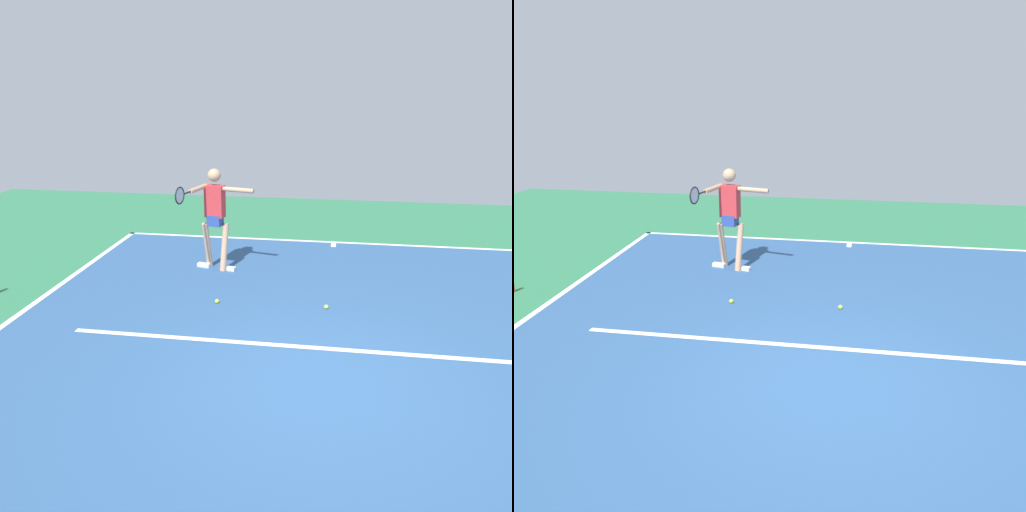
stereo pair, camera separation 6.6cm
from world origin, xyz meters
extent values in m
plane|color=#2D754C|center=(0.00, 0.00, 0.00)|extent=(20.40, 20.40, 0.00)
cube|color=#2D5484|center=(0.00, 0.00, 0.00)|extent=(9.13, 11.77, 0.00)
cube|color=white|center=(0.00, -5.84, 0.00)|extent=(9.13, 0.10, 0.01)
cube|color=white|center=(0.00, -0.92, 0.00)|extent=(6.84, 0.10, 0.01)
cube|color=white|center=(0.00, -5.64, 0.00)|extent=(0.10, 0.30, 0.01)
cylinder|color=tan|center=(1.92, -3.74, 0.43)|extent=(0.17, 0.30, 0.88)
cube|color=white|center=(1.84, -3.72, 0.04)|extent=(0.26, 0.15, 0.07)
cylinder|color=tan|center=(2.25, -3.81, 0.43)|extent=(0.17, 0.30, 0.88)
cube|color=white|center=(2.34, -3.83, 0.04)|extent=(0.26, 0.15, 0.07)
cube|color=#2D4799|center=(2.09, -3.78, 0.92)|extent=(0.29, 0.25, 0.20)
cube|color=red|center=(2.09, -3.78, 1.26)|extent=(0.37, 0.25, 0.57)
sphere|color=tan|center=(2.09, -3.78, 1.72)|extent=(0.23, 0.23, 0.23)
cylinder|color=tan|center=(1.64, -3.67, 1.50)|extent=(0.57, 0.21, 0.08)
cylinder|color=tan|center=(2.32, -3.54, 1.53)|extent=(0.21, 0.57, 0.08)
cylinder|color=black|center=(2.41, -3.15, 1.53)|extent=(0.08, 0.22, 0.03)
torus|color=black|center=(2.46, -2.91, 1.53)|extent=(0.09, 0.29, 0.29)
cylinder|color=silver|center=(2.46, -2.91, 1.53)|extent=(0.06, 0.24, 0.25)
sphere|color=#C6E53D|center=(0.02, -2.23, 0.03)|extent=(0.07, 0.07, 0.07)
sphere|color=yellow|center=(1.71, -2.18, 0.03)|extent=(0.07, 0.07, 0.07)
camera|label=1|loc=(-0.16, 5.56, 3.34)|focal=38.71mm
camera|label=2|loc=(-0.23, 5.55, 3.34)|focal=38.71mm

